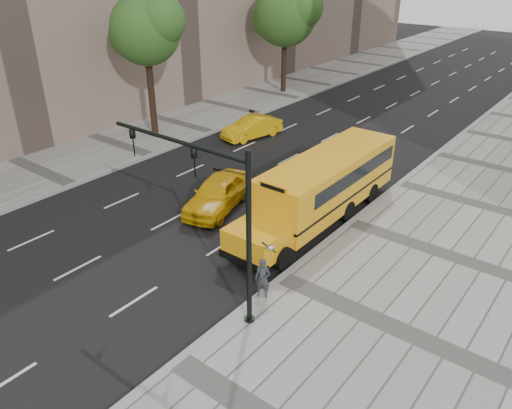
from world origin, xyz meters
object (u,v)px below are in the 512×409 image
Objects in this scene: taxi_near at (218,193)px; pedestrian at (263,279)px; tree_b at (146,29)px; tree_c at (286,14)px; traffic_signal at (215,207)px; taxi_far at (252,128)px; school_bus at (325,183)px.

pedestrian is at bearing -51.42° from taxi_near.
tree_b is 0.99× the size of tree_c.
pedestrian is 3.55m from traffic_signal.
taxi_near is 0.75× the size of traffic_signal.
taxi_far is (-5.20, 9.27, -0.11)m from taxi_near.
tree_c is at bearing 128.04° from taxi_far.
pedestrian is (1.65, -6.98, -0.83)m from school_bus.
school_bus is 5.29m from taxi_near.
pedestrian reaches higher than taxi_near.
pedestrian is at bearing -56.37° from tree_c.
tree_b is at bearing 125.48° from pedestrian.
tree_c reaches higher than tree_b.
taxi_near is at bearing 120.09° from pedestrian.
taxi_near is at bearing -47.46° from taxi_far.
taxi_far is at bearing 103.53° from taxi_near.
taxi_far is at bearing 145.34° from school_bus.
taxi_far is 18.62m from traffic_signal.
taxi_far is (5.17, 4.04, -6.39)m from tree_b.
school_bus is at bearing 94.76° from traffic_signal.
tree_c reaches higher than pedestrian.
tree_b reaches higher than taxi_near.
pedestrian reaches higher than taxi_far.
taxi_far is (-9.74, 6.73, -1.05)m from school_bus.
tree_b is 9.16m from taxi_far.
tree_b reaches higher than school_bus.
school_bus is at bearing 13.46° from taxi_near.
taxi_far is 2.75× the size of pedestrian.
tree_c is 2.16× the size of taxi_far.
traffic_signal is at bearing -42.01° from taxi_far.
tree_b reaches higher than taxi_far.
taxi_near is at bearing -26.74° from tree_b.
tree_c is 23.81m from school_bus.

